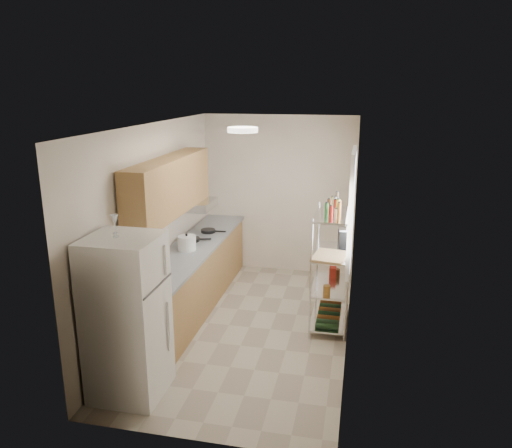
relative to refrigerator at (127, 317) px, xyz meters
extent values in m
cube|color=#B1A690|center=(0.87, 1.63, -0.84)|extent=(2.50, 4.40, 0.01)
cube|color=white|center=(0.87, 1.63, 1.77)|extent=(2.50, 4.40, 0.01)
cube|color=beige|center=(0.87, 3.83, 0.47)|extent=(2.50, 0.01, 2.60)
cube|color=beige|center=(0.87, -0.58, 0.47)|extent=(2.50, 0.01, 2.60)
cube|color=beige|center=(-0.38, 1.63, 0.47)|extent=(0.01, 4.40, 2.60)
cube|color=beige|center=(2.12, 1.63, 0.47)|extent=(0.01, 4.40, 2.60)
cube|color=#9D7943|center=(-0.05, 2.07, -0.40)|extent=(0.60, 3.48, 0.86)
cube|color=gray|center=(-0.03, 2.07, 0.05)|extent=(0.63, 3.51, 0.04)
cube|color=#B7BABC|center=(-0.07, 0.93, 0.04)|extent=(0.52, 0.44, 0.04)
cube|color=#B7BABC|center=(0.23, 3.43, -0.37)|extent=(0.01, 0.55, 0.72)
cube|color=#9D7943|center=(-0.18, 1.73, 0.98)|extent=(0.33, 2.20, 0.72)
cube|color=#B7BABC|center=(-0.13, 2.53, 0.56)|extent=(0.50, 0.60, 0.12)
cube|color=white|center=(2.10, 1.98, 0.72)|extent=(0.06, 1.00, 1.46)
cube|color=silver|center=(1.88, 1.93, -0.73)|extent=(0.45, 0.90, 0.02)
cube|color=silver|center=(1.88, 1.93, -0.28)|extent=(0.45, 0.90, 0.02)
cube|color=silver|center=(1.88, 1.93, 0.17)|extent=(0.45, 0.90, 0.02)
cube|color=silver|center=(1.88, 1.93, 0.67)|extent=(0.45, 0.90, 0.02)
cylinder|color=silver|center=(1.66, 1.49, -0.06)|extent=(0.02, 0.02, 1.55)
cylinder|color=silver|center=(1.66, 2.36, -0.06)|extent=(0.02, 0.02, 1.55)
cylinder|color=silver|center=(2.09, 1.49, -0.06)|extent=(0.02, 0.02, 1.55)
cylinder|color=silver|center=(2.09, 2.36, -0.06)|extent=(0.02, 0.02, 1.55)
cylinder|color=white|center=(0.87, 1.33, 1.74)|extent=(0.34, 0.34, 0.05)
cube|color=white|center=(0.00, 0.00, 0.00)|extent=(0.69, 0.69, 1.67)
cylinder|color=white|center=(-0.06, 1.92, 0.17)|extent=(0.25, 0.25, 0.20)
cylinder|color=black|center=(-0.14, 2.32, 0.09)|extent=(0.32, 0.32, 0.04)
cylinder|color=black|center=(-0.03, 2.79, 0.09)|extent=(0.23, 0.23, 0.05)
cube|color=tan|center=(1.87, 1.69, 0.19)|extent=(0.45, 0.54, 0.03)
cube|color=black|center=(2.02, 2.14, 0.31)|extent=(0.18, 0.24, 0.26)
cube|color=maroon|center=(1.89, 2.21, -0.20)|extent=(0.09, 0.13, 0.14)
camera|label=1|loc=(2.19, -4.13, 2.22)|focal=35.00mm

